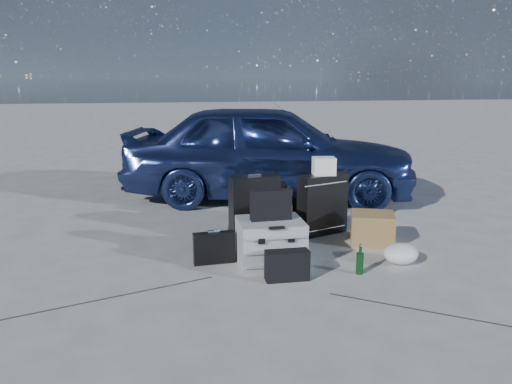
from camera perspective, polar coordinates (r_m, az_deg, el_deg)
ground at (r=4.72m, az=2.70°, el=-8.09°), size 60.00×60.00×0.00m
car at (r=7.03m, az=1.51°, el=4.72°), size 4.28×2.53×1.37m
pelican_case at (r=4.61m, az=1.66°, el=-5.80°), size 0.59×0.48×0.43m
laptop_bag at (r=4.52m, az=1.71°, el=-1.49°), size 0.38×0.11×0.28m
briefcase at (r=4.68m, az=-4.82°, el=-6.38°), size 0.39×0.11×0.30m
suitcase_left at (r=5.33m, az=-0.19°, el=-1.74°), size 0.55×0.27×0.68m
suitcase_right at (r=5.53m, az=7.60°, el=-1.40°), size 0.59×0.37×0.66m
white_carton at (r=5.45m, az=7.77°, el=2.96°), size 0.26×0.22×0.19m
duffel_bag at (r=5.86m, az=2.06°, el=-1.99°), size 0.79×0.52×0.37m
flat_box_white at (r=5.82m, az=2.01°, el=0.11°), size 0.40×0.31×0.07m
flat_box_black at (r=5.80m, az=1.96°, el=0.72°), size 0.31×0.23×0.06m
kraft_bag at (r=5.14m, az=2.06°, el=-3.79°), size 0.36×0.28×0.42m
cardboard_box at (r=5.34m, az=13.13°, el=-4.07°), size 0.53×0.50×0.32m
plastic_bag at (r=4.87m, az=16.23°, el=-6.77°), size 0.43×0.40×0.19m
messenger_bag at (r=4.31m, az=3.57°, el=-8.36°), size 0.37×0.14×0.26m
green_bottle at (r=4.52m, az=11.80°, el=-7.59°), size 0.08×0.08×0.26m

